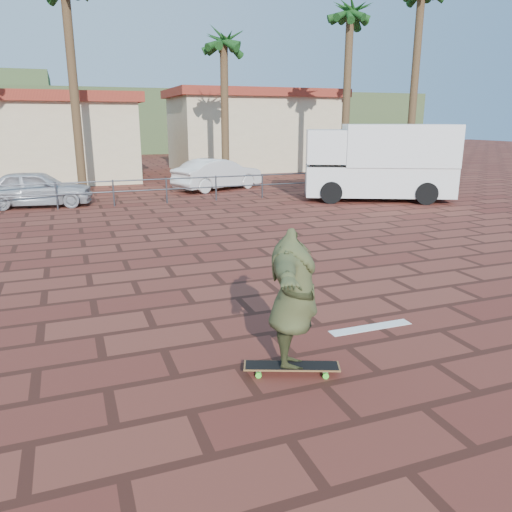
{
  "coord_description": "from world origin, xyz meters",
  "views": [
    {
      "loc": [
        -3.55,
        -7.38,
        3.16
      ],
      "look_at": [
        -0.52,
        0.71,
        0.8
      ],
      "focal_mm": 35.0,
      "sensor_mm": 36.0,
      "label": 1
    }
  ],
  "objects": [
    {
      "name": "palm_right",
      "position": [
        9.0,
        14.0,
        7.58
      ],
      "size": [
        2.4,
        2.4,
        9.05
      ],
      "color": "brown",
      "rests_on": "ground"
    },
    {
      "name": "building_east",
      "position": [
        8.0,
        24.0,
        2.54
      ],
      "size": [
        10.6,
        6.6,
        5.0
      ],
      "color": "beige",
      "rests_on": "ground"
    },
    {
      "name": "car_white",
      "position": [
        3.01,
        15.14,
        0.72
      ],
      "size": [
        4.59,
        3.08,
        1.43
      ],
      "primitive_type": "imported",
      "rotation": [
        0.0,
        0.0,
        1.97
      ],
      "color": "silver",
      "rests_on": "ground"
    },
    {
      "name": "street_sign",
      "position": [
        8.97,
        11.49,
        1.44
      ],
      "size": [
        0.4,
        0.17,
        2.06
      ],
      "rotation": [
        0.0,
        0.0,
        -0.34
      ],
      "color": "gray",
      "rests_on": "ground"
    },
    {
      "name": "building_west",
      "position": [
        -6.0,
        22.0,
        2.28
      ],
      "size": [
        12.6,
        7.6,
        4.5
      ],
      "color": "beige",
      "rests_on": "ground"
    },
    {
      "name": "palm_center",
      "position": [
        3.5,
        15.5,
        6.36
      ],
      "size": [
        2.4,
        2.4,
        7.75
      ],
      "color": "brown",
      "rests_on": "ground"
    },
    {
      "name": "campervan",
      "position": [
        8.26,
        9.92,
        1.57
      ],
      "size": [
        6.25,
        4.6,
        2.99
      ],
      "rotation": [
        0.0,
        0.0,
        -0.43
      ],
      "color": "silver",
      "rests_on": "ground"
    },
    {
      "name": "hill_front",
      "position": [
        0.0,
        50.0,
        3.0
      ],
      "size": [
        70.0,
        18.0,
        6.0
      ],
      "primitive_type": "cube",
      "color": "#384C28",
      "rests_on": "ground"
    },
    {
      "name": "paint_stripe",
      "position": [
        0.7,
        -1.2,
        0.0
      ],
      "size": [
        1.4,
        0.22,
        0.01
      ],
      "primitive_type": "cube",
      "color": "white",
      "rests_on": "ground"
    },
    {
      "name": "longboard",
      "position": [
        -1.08,
        -2.1,
        0.1
      ],
      "size": [
        1.24,
        0.71,
        0.12
      ],
      "rotation": [
        0.0,
        0.0,
        -0.38
      ],
      "color": "olive",
      "rests_on": "ground"
    },
    {
      "name": "guardrail",
      "position": [
        0.0,
        12.0,
        0.68
      ],
      "size": [
        24.06,
        0.06,
        1.0
      ],
      "color": "#47494F",
      "rests_on": "ground"
    },
    {
      "name": "skateboarder",
      "position": [
        -1.08,
        -2.1,
        1.02
      ],
      "size": [
        1.41,
        2.28,
        1.8
      ],
      "primitive_type": "imported",
      "rotation": [
        0.0,
        0.0,
        1.17
      ],
      "color": "#3D4223",
      "rests_on": "longboard"
    },
    {
      "name": "car_silver",
      "position": [
        -4.7,
        13.0,
        0.68
      ],
      "size": [
        4.16,
        2.13,
        1.36
      ],
      "primitive_type": "imported",
      "rotation": [
        0.0,
        0.0,
        1.43
      ],
      "color": "#B2B5BA",
      "rests_on": "ground"
    },
    {
      "name": "ground",
      "position": [
        0.0,
        0.0,
        0.0
      ],
      "size": [
        120.0,
        120.0,
        0.0
      ],
      "primitive_type": "plane",
      "color": "brown",
      "rests_on": "ground"
    }
  ]
}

